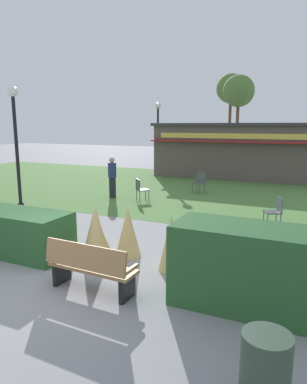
# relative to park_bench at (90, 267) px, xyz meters

# --- Properties ---
(ground_plane) EXTENTS (80.00, 80.00, 0.00)m
(ground_plane) POSITION_rel_park_bench_xyz_m (-0.77, -0.10, -0.48)
(ground_plane) COLOR gray
(lawn_patch) EXTENTS (36.00, 12.00, 0.01)m
(lawn_patch) POSITION_rel_park_bench_xyz_m (-0.77, 10.72, -0.48)
(lawn_patch) COLOR #4C7A38
(lawn_patch) RESTS_ON ground_plane
(park_bench) EXTENTS (1.72, 0.59, 0.95)m
(park_bench) POSITION_rel_park_bench_xyz_m (0.00, 0.00, 0.00)
(park_bench) COLOR #9E7547
(park_bench) RESTS_ON ground_plane
(hedge_left) EXTENTS (2.76, 1.10, 1.02)m
(hedge_left) POSITION_rel_park_bench_xyz_m (-2.78, 0.93, 0.03)
(hedge_left) COLOR #28562B
(hedge_left) RESTS_ON ground_plane
(hedge_right) EXTENTS (2.38, 1.10, 1.38)m
(hedge_right) POSITION_rel_park_bench_xyz_m (2.61, 0.68, 0.21)
(hedge_right) COLOR #28562B
(hedge_right) RESTS_ON ground_plane
(ornamental_grass_behind_left) EXTENTS (0.59, 0.59, 1.17)m
(ornamental_grass_behind_left) POSITION_rel_park_bench_xyz_m (-0.25, 1.86, 0.11)
(ornamental_grass_behind_left) COLOR tan
(ornamental_grass_behind_left) RESTS_ON ground_plane
(ornamental_grass_behind_right) EXTENTS (0.65, 0.65, 1.21)m
(ornamental_grass_behind_right) POSITION_rel_park_bench_xyz_m (-0.89, 1.50, 0.12)
(ornamental_grass_behind_right) COLOR tan
(ornamental_grass_behind_right) RESTS_ON ground_plane
(ornamental_grass_behind_center) EXTENTS (0.77, 0.77, 0.94)m
(ornamental_grass_behind_center) POSITION_rel_park_bench_xyz_m (-0.89, 1.52, -0.01)
(ornamental_grass_behind_center) COLOR tan
(ornamental_grass_behind_center) RESTS_ON ground_plane
(ornamental_grass_behind_far) EXTENTS (0.53, 0.53, 1.16)m
(ornamental_grass_behind_far) POSITION_rel_park_bench_xyz_m (0.95, 1.53, 0.10)
(ornamental_grass_behind_far) COLOR tan
(ornamental_grass_behind_far) RESTS_ON ground_plane
(lamppost_mid) EXTENTS (0.36, 0.36, 4.30)m
(lamppost_mid) POSITION_rel_park_bench_xyz_m (-6.09, 4.36, 2.22)
(lamppost_mid) COLOR black
(lamppost_mid) RESTS_ON ground_plane
(lamppost_far) EXTENTS (0.36, 0.36, 4.30)m
(lamppost_far) POSITION_rel_park_bench_xyz_m (-5.18, 14.56, 2.22)
(lamppost_far) COLOR black
(lamppost_far) RESTS_ON ground_plane
(trash_bin) EXTENTS (0.52, 0.52, 0.91)m
(trash_bin) POSITION_rel_park_bench_xyz_m (3.22, -1.50, -0.03)
(trash_bin) COLOR #2D4233
(trash_bin) RESTS_ON ground_plane
(food_kiosk) EXTENTS (9.65, 4.95, 3.10)m
(food_kiosk) POSITION_rel_park_bench_xyz_m (-0.48, 16.15, 1.08)
(food_kiosk) COLOR #594C47
(food_kiosk) RESTS_ON ground_plane
(cafe_chair_west) EXTENTS (0.58, 0.58, 0.89)m
(cafe_chair_west) POSITION_rel_park_bench_xyz_m (2.58, 5.76, 0.05)
(cafe_chair_west) COLOR #4C5156
(cafe_chair_west) RESTS_ON ground_plane
(cafe_chair_east) EXTENTS (0.62, 0.62, 0.89)m
(cafe_chair_east) POSITION_rel_park_bench_xyz_m (-2.68, 7.29, 0.05)
(cafe_chair_east) COLOR #4C5156
(cafe_chair_east) RESTS_ON ground_plane
(cafe_chair_north) EXTENTS (0.54, 0.54, 0.89)m
(cafe_chair_north) POSITION_rel_park_bench_xyz_m (-1.08, 9.97, 0.05)
(cafe_chair_north) COLOR #4C5156
(cafe_chair_north) RESTS_ON ground_plane
(person_strolling) EXTENTS (0.34, 0.34, 1.69)m
(person_strolling) POSITION_rel_park_bench_xyz_m (-4.05, 7.41, 0.38)
(person_strolling) COLOR #23232D
(person_strolling) RESTS_ON ground_plane
(parked_car_west_slot) EXTENTS (4.35, 2.35, 1.20)m
(parked_car_west_slot) POSITION_rel_park_bench_xyz_m (-5.43, 24.38, 0.16)
(parked_car_west_slot) COLOR maroon
(parked_car_west_slot) RESTS_ON ground_plane
(parked_car_center_slot) EXTENTS (4.23, 2.11, 1.20)m
(parked_car_center_slot) POSITION_rel_park_bench_xyz_m (-0.09, 24.38, 0.16)
(parked_car_center_slot) COLOR #2D6638
(parked_car_center_slot) RESTS_ON ground_plane
(tree_left_bg) EXTENTS (2.80, 2.80, 7.35)m
(tree_left_bg) POSITION_rel_park_bench_xyz_m (-3.10, 27.45, 5.41)
(tree_left_bg) COLOR brown
(tree_left_bg) RESTS_ON ground_plane
(tree_right_bg) EXTENTS (2.80, 2.80, 7.83)m
(tree_right_bg) POSITION_rel_park_bench_xyz_m (-4.32, 29.78, 5.88)
(tree_right_bg) COLOR brown
(tree_right_bg) RESTS_ON ground_plane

